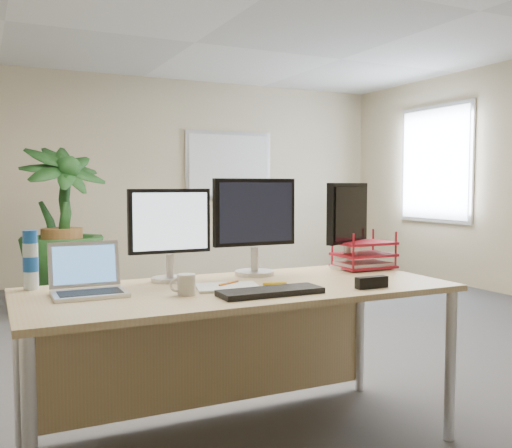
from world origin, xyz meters
name	(u,v)px	position (x,y,z in m)	size (l,w,h in m)	color
floor	(293,363)	(0.00, 0.00, 0.00)	(8.00, 8.00, 0.00)	#4E4E54
back_wall	(145,179)	(0.00, 4.00, 1.35)	(7.00, 0.04, 2.70)	tan
whiteboard	(229,165)	(1.20, 3.97, 1.55)	(1.30, 0.04, 0.95)	silver
window	(435,164)	(3.47, 2.30, 1.55)	(0.04, 1.30, 1.55)	silver
desk	(231,316)	(-0.87, -0.91, 0.62)	(2.06, 0.89, 0.79)	tan
floor_plant	(62,238)	(-1.27, 2.42, 0.75)	(0.84, 0.84, 1.50)	#123312
monitor_left	(170,228)	(-1.13, -0.73, 1.06)	(0.42, 0.19, 0.47)	silver
monitor_right	(255,220)	(-0.65, -0.73, 1.09)	(0.47, 0.21, 0.52)	silver
monitor_dark	(348,220)	(-0.06, -0.76, 1.08)	(0.41, 0.25, 0.50)	silver
laptop	(87,281)	(-1.57, -0.89, 0.85)	(0.32, 0.28, 0.23)	silver
keyboard	(270,292)	(-0.83, -1.26, 0.80)	(0.48, 0.16, 0.03)	black
coffee_mug	(186,284)	(-1.17, -1.10, 0.84)	(0.12, 0.08, 0.09)	silver
spiral_notebook	(228,287)	(-0.95, -1.04, 0.80)	(0.29, 0.22, 0.01)	silver
orange_pen	(229,283)	(-0.93, -1.01, 0.81)	(0.01, 0.01, 0.14)	orange
yellow_highlighter	(275,284)	(-0.71, -1.06, 0.80)	(0.02, 0.02, 0.12)	yellow
water_bottle	(31,261)	(-1.79, -0.66, 0.92)	(0.07, 0.07, 0.28)	silver
letter_tray	(364,257)	(0.02, -0.80, 0.86)	(0.33, 0.25, 0.15)	#AE1527
stapler	(372,282)	(-0.33, -1.33, 0.82)	(0.16, 0.04, 0.05)	black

